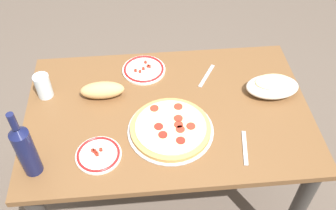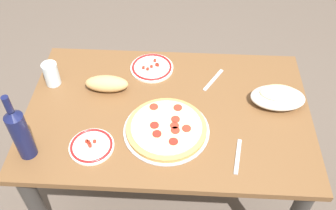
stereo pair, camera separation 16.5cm
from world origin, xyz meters
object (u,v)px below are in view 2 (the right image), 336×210
baked_pasta_dish (278,97)px  side_plate_far (92,146)px  pepperoni_pizza (168,129)px  water_glass (51,74)px  wine_bottle (20,132)px  bread_loaf (107,84)px  side_plate_near (152,67)px  dining_table (168,129)px

baked_pasta_dish → side_plate_far: baked_pasta_dish is taller
pepperoni_pizza → water_glass: water_glass is taller
baked_pasta_dish → wine_bottle: size_ratio=0.76×
side_plate_far → bread_loaf: bread_loaf is taller
water_glass → side_plate_near: water_glass is taller
side_plate_near → side_plate_far: (-0.20, -0.49, 0.00)m
dining_table → water_glass: water_glass is taller
dining_table → water_glass: bearing=165.6°
water_glass → side_plate_near: 0.47m
baked_pasta_dish → side_plate_near: 0.61m
pepperoni_pizza → side_plate_near: 0.40m
pepperoni_pizza → baked_pasta_dish: bearing=21.4°
water_glass → side_plate_near: (0.45, 0.13, -0.05)m
dining_table → baked_pasta_dish: baked_pasta_dish is taller
pepperoni_pizza → water_glass: size_ratio=3.14×
dining_table → bread_loaf: size_ratio=6.32×
wine_bottle → water_glass: wine_bottle is taller
wine_bottle → side_plate_far: wine_bottle is taller
water_glass → bread_loaf: size_ratio=0.58×
wine_bottle → bread_loaf: (0.25, 0.38, -0.09)m
water_glass → baked_pasta_dish: bearing=-4.1°
dining_table → side_plate_near: (-0.09, 0.27, 0.14)m
pepperoni_pizza → water_glass: bearing=154.7°
pepperoni_pizza → water_glass: 0.61m
pepperoni_pizza → wine_bottle: bearing=-165.1°
bread_loaf → dining_table: bearing=-21.2°
wine_bottle → water_glass: size_ratio=2.77×
pepperoni_pizza → wine_bottle: (-0.54, -0.14, 0.12)m
dining_table → water_glass: 0.59m
side_plate_near → side_plate_far: bearing=-112.4°
baked_pasta_dish → side_plate_near: bearing=160.7°
side_plate_far → bread_loaf: (0.01, 0.33, 0.03)m
bread_loaf → pepperoni_pizza: bearing=-38.4°
bread_loaf → baked_pasta_dish: bearing=-3.3°
wine_bottle → side_plate_far: 0.28m
baked_pasta_dish → water_glass: 1.03m
wine_bottle → side_plate_near: 0.70m
pepperoni_pizza → side_plate_far: 0.32m
baked_pasta_dish → water_glass: bearing=175.9°
water_glass → side_plate_far: size_ratio=0.63×
wine_bottle → bread_loaf: bearing=55.9°
side_plate_far → bread_loaf: bearing=88.3°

